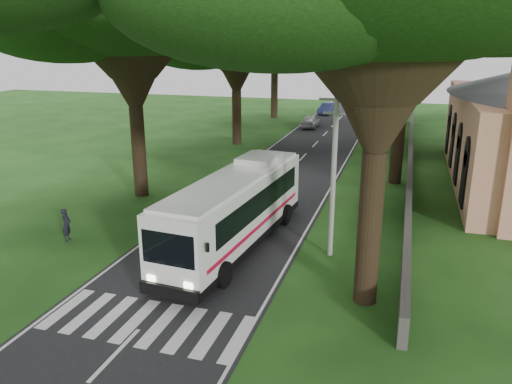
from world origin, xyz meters
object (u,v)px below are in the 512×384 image
(distant_car_a, at_px, (310,121))
(distant_car_b, at_px, (327,109))
(pole_mid, at_px, (370,112))
(coach_bus, at_px, (236,208))
(pole_far, at_px, (384,90))
(pedestrian, at_px, (66,225))
(pole_near, at_px, (334,171))

(distant_car_a, distance_m, distant_car_b, 11.68)
(pole_mid, height_order, distant_car_a, pole_mid)
(pole_mid, relative_size, coach_bus, 0.63)
(pole_far, distance_m, pedestrian, 44.28)
(pole_near, relative_size, pedestrian, 4.65)
(distant_car_a, height_order, distant_car_b, distant_car_b)
(pole_near, height_order, coach_bus, pole_near)
(coach_bus, xyz_separation_m, distant_car_a, (-3.18, 35.71, -1.22))
(coach_bus, bearing_deg, pedestrian, -162.50)
(pole_near, height_order, distant_car_b, pole_near)
(coach_bus, height_order, pedestrian, coach_bus)
(distant_car_b, distance_m, pedestrian, 49.57)
(pole_near, relative_size, distant_car_a, 1.89)
(pole_mid, height_order, distant_car_b, pole_mid)
(coach_bus, relative_size, distant_car_a, 2.98)
(coach_bus, height_order, distant_car_a, coach_bus)
(pole_far, bearing_deg, distant_car_b, 137.30)
(coach_bus, height_order, distant_car_b, coach_bus)
(coach_bus, bearing_deg, pole_mid, 82.03)
(distant_car_a, xyz_separation_m, pedestrian, (-5.34, -37.59, 0.11))
(pole_mid, bearing_deg, pedestrian, -120.78)
(distant_car_b, relative_size, pedestrian, 2.65)
(pole_mid, height_order, pedestrian, pole_mid)
(pole_mid, height_order, coach_bus, pole_mid)
(pole_mid, xyz_separation_m, pedestrian, (-13.19, -22.14, -3.32))
(pole_near, height_order, pedestrian, pole_near)
(pole_far, bearing_deg, pole_mid, -90.00)
(pole_far, relative_size, distant_car_b, 1.75)
(pole_near, relative_size, coach_bus, 0.63)
(pole_near, bearing_deg, pole_mid, 90.00)
(distant_car_a, relative_size, pedestrian, 2.47)
(pole_mid, xyz_separation_m, distant_car_a, (-7.85, 15.45, -3.43))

